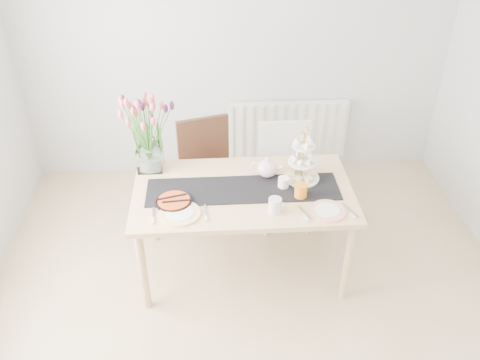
{
  "coord_description": "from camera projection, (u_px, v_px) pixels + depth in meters",
  "views": [
    {
      "loc": [
        -0.25,
        -2.24,
        2.89
      ],
      "look_at": [
        -0.06,
        0.71,
        0.87
      ],
      "focal_mm": 38.0,
      "sensor_mm": 36.0,
      "label": 1
    }
  ],
  "objects": [
    {
      "name": "chair_brown",
      "position": [
        208.0,
        164.0,
        4.38
      ],
      "size": [
        0.56,
        0.56,
        0.92
      ],
      "rotation": [
        0.0,
        0.0,
        0.28
      ],
      "color": "#382014",
      "rests_on": "ground"
    },
    {
      "name": "tart_tin",
      "position": [
        174.0,
        202.0,
        3.55
      ],
      "size": [
        0.25,
        0.25,
        0.03
      ],
      "rotation": [
        0.0,
        0.0,
        -0.17
      ],
      "color": "black",
      "rests_on": "dining_table"
    },
    {
      "name": "plate_left",
      "position": [
        180.0,
        213.0,
        3.45
      ],
      "size": [
        0.31,
        0.31,
        0.01
      ],
      "primitive_type": "cylinder",
      "rotation": [
        0.0,
        0.0,
        0.08
      ],
      "color": "white",
      "rests_on": "dining_table"
    },
    {
      "name": "chair_white",
      "position": [
        285.0,
        167.0,
        4.36
      ],
      "size": [
        0.45,
        0.45,
        0.9
      ],
      "rotation": [
        0.0,
        0.0,
        0.02
      ],
      "color": "silver",
      "rests_on": "ground"
    },
    {
      "name": "plate_right",
      "position": [
        328.0,
        211.0,
        3.48
      ],
      "size": [
        0.33,
        0.33,
        0.01
      ],
      "primitive_type": "cylinder",
      "rotation": [
        0.0,
        0.0,
        0.39
      ],
      "color": "white",
      "rests_on": "dining_table"
    },
    {
      "name": "mug_white",
      "position": [
        275.0,
        205.0,
        3.45
      ],
      "size": [
        0.11,
        0.11,
        0.11
      ],
      "primitive_type": "cylinder",
      "rotation": [
        0.0,
        0.0,
        -0.19
      ],
      "color": "silver",
      "rests_on": "dining_table"
    },
    {
      "name": "cake_stand",
      "position": [
        302.0,
        166.0,
        3.75
      ],
      "size": [
        0.27,
        0.27,
        0.39
      ],
      "rotation": [
        0.0,
        0.0,
        0.42
      ],
      "color": "gold",
      "rests_on": "dining_table"
    },
    {
      "name": "table_runner",
      "position": [
        243.0,
        189.0,
        3.69
      ],
      "size": [
        1.4,
        0.35,
        0.01
      ],
      "primitive_type": "cube",
      "color": "black",
      "rests_on": "dining_table"
    },
    {
      "name": "dining_table",
      "position": [
        243.0,
        198.0,
        3.74
      ],
      "size": [
        1.6,
        0.9,
        0.75
      ],
      "color": "tan",
      "rests_on": "ground"
    },
    {
      "name": "radiator",
      "position": [
        286.0,
        130.0,
        5.07
      ],
      "size": [
        1.2,
        0.08,
        0.6
      ],
      "primitive_type": "cube",
      "color": "white",
      "rests_on": "room_shell"
    },
    {
      "name": "teapot",
      "position": [
        267.0,
        168.0,
        3.79
      ],
      "size": [
        0.28,
        0.25,
        0.16
      ],
      "primitive_type": null,
      "rotation": [
        0.0,
        0.0,
        -0.25
      ],
      "color": "silver",
      "rests_on": "dining_table"
    },
    {
      "name": "cream_jug",
      "position": [
        283.0,
        183.0,
        3.7
      ],
      "size": [
        0.1,
        0.1,
        0.08
      ],
      "primitive_type": "cylinder",
      "rotation": [
        0.0,
        0.0,
        0.35
      ],
      "color": "white",
      "rests_on": "dining_table"
    },
    {
      "name": "mug_orange",
      "position": [
        301.0,
        191.0,
        3.59
      ],
      "size": [
        0.13,
        0.13,
        0.11
      ],
      "primitive_type": "cylinder",
      "rotation": [
        0.0,
        0.0,
        0.76
      ],
      "color": "orange",
      "rests_on": "dining_table"
    },
    {
      "name": "tulip_vase",
      "position": [
        146.0,
        124.0,
        3.72
      ],
      "size": [
        0.7,
        0.7,
        0.6
      ],
      "rotation": [
        0.0,
        0.0,
        0.37
      ],
      "color": "silver",
      "rests_on": "dining_table"
    },
    {
      "name": "room_shell",
      "position": [
        260.0,
        188.0,
        2.76
      ],
      "size": [
        4.5,
        4.5,
        4.5
      ],
      "color": "tan",
      "rests_on": "ground"
    }
  ]
}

